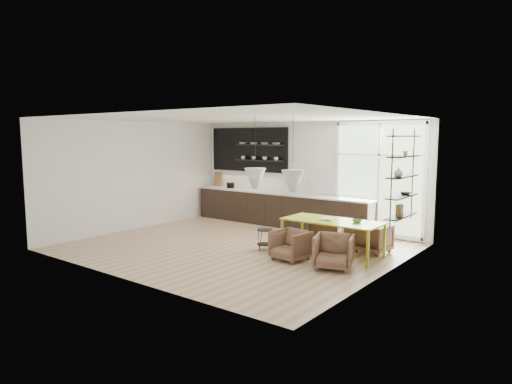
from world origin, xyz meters
The scene contains 11 objects.
room centered at (0.58, 1.10, 1.46)m, with size 7.02×6.01×2.91m.
kitchen_run centered at (-0.70, 2.69, 0.60)m, with size 5.54×0.69×2.75m.
right_shelving centered at (3.36, 1.17, 1.65)m, with size 0.26×1.22×1.90m.
dining_table centered at (2.10, 0.66, 0.70)m, with size 2.06×0.93×0.75m.
armchair_back_left centered at (1.56, 1.38, 0.32)m, with size 0.69×0.71×0.65m, color brown.
armchair_back_right centered at (2.70, 1.41, 0.31)m, with size 0.66×0.68×0.62m, color brown.
armchair_front_left centered at (1.61, -0.18, 0.31)m, with size 0.66×0.68×0.61m, color brown.
armchair_front_right centered at (2.60, -0.20, 0.33)m, with size 0.70×0.72×0.66m, color brown.
wire_stool centered at (0.71, 0.17, 0.30)m, with size 0.37×0.37×0.46m.
table_book centered at (1.84, 0.66, 0.77)m, with size 0.24×0.33×0.03m, color white.
table_bowl centered at (2.61, 0.75, 0.78)m, with size 0.20×0.20×0.06m, color #51865B.
Camera 1 is at (6.54, -7.77, 2.50)m, focal length 32.00 mm.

